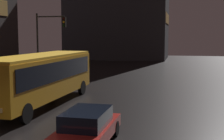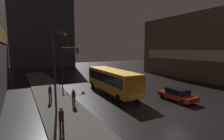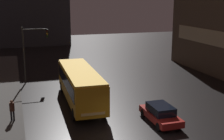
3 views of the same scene
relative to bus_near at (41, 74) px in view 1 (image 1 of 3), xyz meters
The scene contains 4 objects.
building_far_backdrop 41.64m from the bus_near, 95.03° to the left, with size 18.07×12.00×21.33m.
bus_near is the anchor object (origin of this frame).
car_taxi 7.98m from the bus_near, 51.99° to the right, with size 1.83×4.23×1.40m.
traffic_light_main 9.56m from the bus_near, 112.02° to the left, with size 2.82×0.35×6.21m.
Camera 1 is at (6.44, -8.47, 4.20)m, focal length 50.00 mm.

